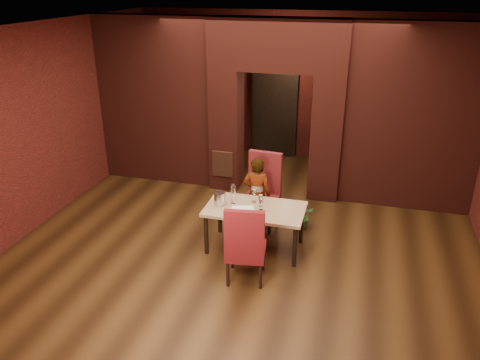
% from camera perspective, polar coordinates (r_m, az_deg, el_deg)
% --- Properties ---
extents(floor, '(8.00, 8.00, 0.00)m').
position_cam_1_polar(floor, '(7.44, 1.04, -7.38)').
color(floor, '#402610').
rests_on(floor, ground).
extents(ceiling, '(7.00, 8.00, 0.04)m').
position_cam_1_polar(ceiling, '(6.42, 1.26, 17.97)').
color(ceiling, silver).
rests_on(ceiling, ground).
extents(wall_back, '(7.00, 0.04, 3.20)m').
position_cam_1_polar(wall_back, '(10.55, 6.58, 11.20)').
color(wall_back, maroon).
rests_on(wall_back, ground).
extents(wall_front, '(7.00, 0.04, 3.20)m').
position_cam_1_polar(wall_front, '(3.48, -16.01, -17.14)').
color(wall_front, maroon).
rests_on(wall_front, ground).
extents(wall_left, '(0.04, 8.00, 3.20)m').
position_cam_1_polar(wall_left, '(8.29, -23.15, 6.08)').
color(wall_left, maroon).
rests_on(wall_left, ground).
extents(pillar_left, '(0.55, 0.55, 2.30)m').
position_cam_1_polar(pillar_left, '(8.97, -1.65, 6.19)').
color(pillar_left, maroon).
rests_on(pillar_left, ground).
extents(pillar_right, '(0.55, 0.55, 2.30)m').
position_cam_1_polar(pillar_right, '(8.64, 10.56, 5.10)').
color(pillar_right, maroon).
rests_on(pillar_right, ground).
extents(lintel, '(2.45, 0.55, 0.90)m').
position_cam_1_polar(lintel, '(8.41, 4.69, 16.12)').
color(lintel, maroon).
rests_on(lintel, ground).
extents(wing_wall_left, '(2.28, 0.35, 3.20)m').
position_cam_1_polar(wing_wall_left, '(9.35, -10.11, 9.41)').
color(wing_wall_left, maroon).
rests_on(wing_wall_left, ground).
extents(wing_wall_right, '(2.28, 0.35, 3.20)m').
position_cam_1_polar(wing_wall_right, '(8.53, 20.32, 6.96)').
color(wing_wall_right, maroon).
rests_on(wing_wall_right, ground).
extents(vent_panel, '(0.40, 0.03, 0.50)m').
position_cam_1_polar(vent_panel, '(8.91, -2.15, 1.95)').
color(vent_panel, brown).
rests_on(vent_panel, ground).
extents(rear_door, '(0.90, 0.08, 2.10)m').
position_cam_1_polar(rear_door, '(10.69, 4.25, 8.42)').
color(rear_door, black).
rests_on(rear_door, ground).
extents(rear_door_frame, '(1.02, 0.04, 2.22)m').
position_cam_1_polar(rear_door_frame, '(10.65, 4.21, 8.36)').
color(rear_door_frame, black).
rests_on(rear_door_frame, ground).
extents(dining_table, '(1.47, 0.83, 0.69)m').
position_cam_1_polar(dining_table, '(7.09, 1.82, -5.87)').
color(dining_table, tan).
rests_on(dining_table, ground).
extents(chair_far, '(0.60, 0.60, 1.22)m').
position_cam_1_polar(chair_far, '(7.61, 2.53, -1.45)').
color(chair_far, maroon).
rests_on(chair_far, ground).
extents(chair_near, '(0.59, 0.59, 1.14)m').
position_cam_1_polar(chair_near, '(6.30, 0.74, -7.52)').
color(chair_near, maroon).
rests_on(chair_near, ground).
extents(person_seated, '(0.46, 0.30, 1.24)m').
position_cam_1_polar(person_seated, '(7.50, 2.06, -1.74)').
color(person_seated, white).
rests_on(person_seated, ground).
extents(wine_glass_a, '(0.08, 0.08, 0.20)m').
position_cam_1_polar(wine_glass_a, '(7.05, 1.72, -1.97)').
color(wine_glass_a, silver).
rests_on(wine_glass_a, dining_table).
extents(wine_glass_b, '(0.07, 0.07, 0.18)m').
position_cam_1_polar(wine_glass_b, '(6.93, 2.50, -2.56)').
color(wine_glass_b, white).
rests_on(wine_glass_b, dining_table).
extents(wine_glass_c, '(0.08, 0.08, 0.19)m').
position_cam_1_polar(wine_glass_c, '(6.81, 2.57, -3.01)').
color(wine_glass_c, white).
rests_on(wine_glass_c, dining_table).
extents(tasting_sheet, '(0.38, 0.33, 0.00)m').
position_cam_1_polar(tasting_sheet, '(6.87, 0.36, -3.59)').
color(tasting_sheet, white).
rests_on(tasting_sheet, dining_table).
extents(wine_bucket, '(0.17, 0.17, 0.21)m').
position_cam_1_polar(wine_bucket, '(6.96, -2.48, -2.31)').
color(wine_bucket, '#B6B5BD').
rests_on(wine_bucket, dining_table).
extents(water_bottle, '(0.07, 0.07, 0.32)m').
position_cam_1_polar(water_bottle, '(7.00, -0.83, -1.66)').
color(water_bottle, white).
rests_on(water_bottle, dining_table).
extents(potted_plant, '(0.45, 0.44, 0.38)m').
position_cam_1_polar(potted_plant, '(7.80, 7.60, -4.44)').
color(potted_plant, '#336A2A').
rests_on(potted_plant, ground).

